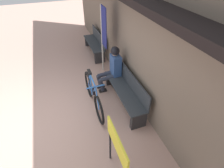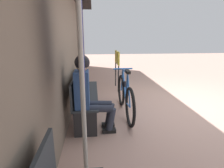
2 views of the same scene
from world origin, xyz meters
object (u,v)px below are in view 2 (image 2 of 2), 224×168
object	(u,v)px
park_bench_near	(84,95)
person_seated	(88,90)
bicycle	(125,96)
signboard	(117,61)
banner_pole	(82,56)

from	to	relation	value
park_bench_near	person_seated	xyz separation A→B (m)	(-0.69, -0.11, 0.31)
bicycle	signboard	distance (m)	1.83
person_seated	signboard	bearing A→B (deg)	-18.18
park_bench_near	signboard	distance (m)	1.93
park_bench_near	person_seated	distance (m)	0.77
person_seated	signboard	xyz separation A→B (m)	(2.35, -0.77, 0.12)
park_bench_near	bicycle	xyz separation A→B (m)	(-0.11, -0.81, -0.02)
banner_pole	park_bench_near	bearing A→B (deg)	3.51
bicycle	person_seated	bearing A→B (deg)	129.67
banner_pole	signboard	xyz separation A→B (m)	(3.15, -0.79, -0.49)
park_bench_near	bicycle	distance (m)	0.82
park_bench_near	bicycle	bearing A→B (deg)	-97.80
bicycle	person_seated	size ratio (longest dim) A/B	1.33
banner_pole	bicycle	bearing A→B (deg)	-27.52
bicycle	banner_pole	bearing A→B (deg)	152.48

